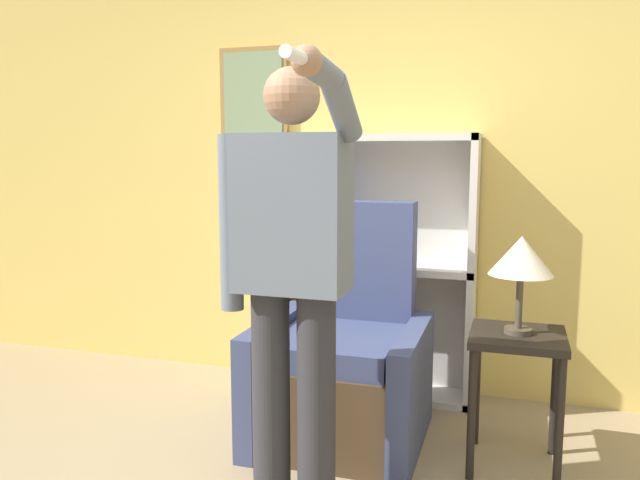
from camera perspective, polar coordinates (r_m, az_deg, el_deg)
wall_back at (r=3.80m, az=6.99°, el=7.30°), size 8.00×0.11×2.80m
bookcase at (r=3.75m, az=3.27°, el=-2.96°), size 1.13×0.28×1.55m
armchair at (r=3.24m, az=2.23°, el=-11.30°), size 0.82×0.81×1.19m
person_standing at (r=2.35m, az=-2.67°, el=-2.71°), size 0.57×0.78×1.75m
side_table at (r=3.02m, az=17.55°, el=-10.37°), size 0.42×0.42×0.63m
table_lamp at (r=2.91m, az=17.92°, el=-1.60°), size 0.28×0.28×0.44m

